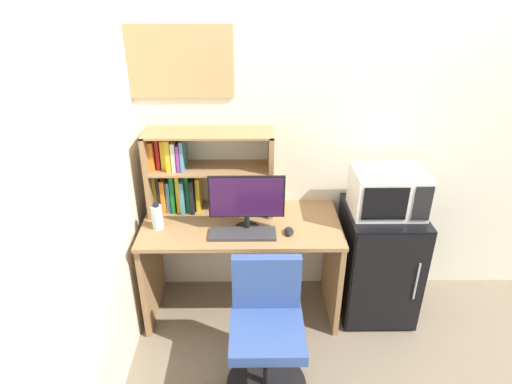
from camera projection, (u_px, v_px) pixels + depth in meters
wall_back at (423, 131)px, 3.05m from camera, size 6.40×0.04×2.60m
wall_left at (28, 279)px, 1.59m from camera, size 0.04×4.40×2.60m
desk at (242, 250)px, 3.08m from camera, size 1.35×0.64×0.76m
hutch_bookshelf at (190, 171)px, 3.01m from camera, size 0.86×0.28×0.59m
monitor at (247, 200)px, 2.80m from camera, size 0.49×0.17×0.39m
keyboard at (243, 234)px, 2.83m from camera, size 0.43×0.15×0.02m
computer_mouse at (289, 231)px, 2.85m from camera, size 0.06×0.10×0.04m
water_bottle at (157, 217)px, 2.88m from camera, size 0.07×0.07×0.19m
mini_fridge at (378, 261)px, 3.17m from camera, size 0.52×0.57×0.83m
microwave at (388, 192)px, 2.91m from camera, size 0.48×0.35×0.30m
desk_chair at (267, 336)px, 2.57m from camera, size 0.49×0.49×0.84m
wall_corkboard at (179, 62)px, 2.79m from camera, size 0.70×0.02×0.46m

